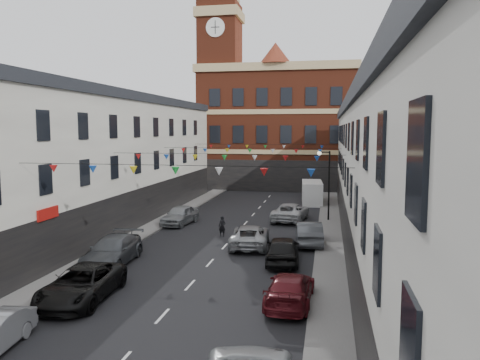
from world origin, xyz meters
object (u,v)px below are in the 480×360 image
Objects in this scene: car_left_d at (113,251)px; car_right_f at (290,212)px; car_right_d at (283,249)px; street_lamp at (326,176)px; pedestrian at (222,226)px; car_right_c at (290,289)px; car_left_c at (82,284)px; white_van at (312,193)px; moving_car at (250,236)px; car_left_e at (180,215)px; car_right_e at (309,233)px.

car_left_d is 0.99× the size of car_right_f.
car_left_d is at bearing 8.31° from car_right_d.
car_right_f is at bearing -174.05° from street_lamp.
car_right_c is at bearing -52.47° from pedestrian.
car_left_c is 3.67× the size of pedestrian.
pedestrian is (-4.42, -6.89, -0.02)m from car_right_f.
car_right_f is 9.96m from white_van.
street_lamp is 4.31m from car_right_f.
car_left_d is 26.95m from white_van.
moving_car is at bearing -103.84° from white_van.
car_left_e is 0.83× the size of car_right_f.
car_right_d is 7.80m from pedestrian.
street_lamp is at bearing 24.04° from car_left_e.
white_van reaches higher than car_left_c.
car_right_e is at bearing -92.43° from white_van.
car_left_d is 1.20× the size of car_left_e.
car_left_e is 16.66m from white_van.
car_left_c reaches higher than pedestrian.
pedestrian is (-5.89, -16.73, -0.42)m from white_van.
car_left_e is at bearing -29.77° from car_right_e.
car_left_d is 12.99m from car_right_e.
street_lamp is 8.97m from car_right_e.
car_left_d is 11.50m from car_right_c.
car_left_c is 1.14× the size of car_right_c.
street_lamp is 19.68m from car_left_d.
car_right_c is 11.26m from car_right_e.
car_right_d is (9.42, -9.61, 0.02)m from car_left_e.
car_left_c is 14.13m from pedestrian.
pedestrian is at bearing 72.54° from car_left_c.
car_left_c is at bearing -79.58° from car_left_e.
car_right_f is at bearing 69.17° from pedestrian.
car_right_d reaches higher than moving_car.
car_right_e is (1.31, 4.82, -0.01)m from car_right_d.
pedestrian is at bearing 63.43° from car_right_f.
moving_car is at bearing 58.70° from car_left_c.
street_lamp reaches higher than pedestrian.
car_left_e is at bearing 152.32° from pedestrian.
car_left_d is 11.70m from car_left_e.
car_left_c is 1.16× the size of car_right_d.
car_left_e is at bearing 26.34° from car_right_f.
street_lamp is at bearing -102.88° from car_right_e.
car_left_e is at bearing -55.12° from car_right_c.
white_van is at bearing 63.66° from car_left_d.
car_right_f is 3.71× the size of pedestrian.
white_van reaches higher than moving_car.
street_lamp is at bearing -84.99° from white_van.
car_left_c is 1.00× the size of car_left_d.
car_left_d is at bearing 64.79° from car_right_f.
street_lamp is 10.77m from pedestrian.
moving_car is (-4.89, -9.73, -3.17)m from street_lamp.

